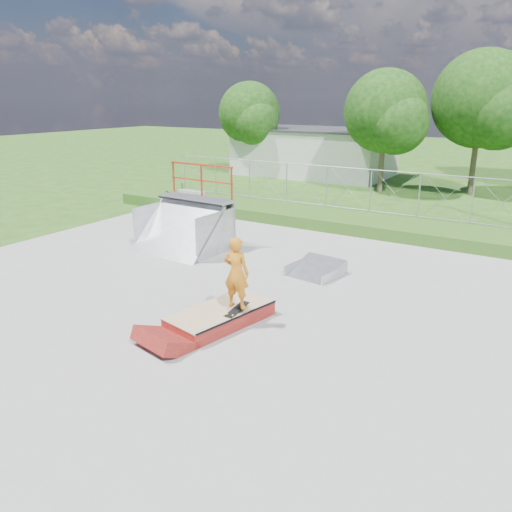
% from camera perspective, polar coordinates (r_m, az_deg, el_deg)
% --- Properties ---
extents(ground, '(120.00, 120.00, 0.00)m').
position_cam_1_polar(ground, '(12.88, -3.04, -5.93)').
color(ground, '#2A4E16').
rests_on(ground, ground).
extents(concrete_pad, '(20.00, 16.00, 0.04)m').
position_cam_1_polar(concrete_pad, '(12.87, -3.04, -5.85)').
color(concrete_pad, '#9C9C9A').
rests_on(concrete_pad, ground).
extents(grass_berm, '(24.00, 3.00, 0.50)m').
position_cam_1_polar(grass_berm, '(20.92, 11.85, 3.78)').
color(grass_berm, '#2A4E16').
rests_on(grass_berm, ground).
extents(grind_box, '(1.75, 2.76, 0.38)m').
position_cam_1_polar(grind_box, '(11.95, -4.08, -6.93)').
color(grind_box, maroon).
rests_on(grind_box, concrete_pad).
extents(quarter_pipe, '(2.99, 2.56, 2.89)m').
position_cam_1_polar(quarter_pipe, '(17.39, -8.63, 5.20)').
color(quarter_pipe, '#9C9EA3').
rests_on(quarter_pipe, concrete_pad).
extents(flat_bank_ramp, '(1.57, 1.65, 0.42)m').
position_cam_1_polar(flat_bank_ramp, '(15.13, 6.79, -1.50)').
color(flat_bank_ramp, '#9C9EA3').
rests_on(flat_bank_ramp, concrete_pad).
extents(skateboard, '(0.22, 0.80, 0.13)m').
position_cam_1_polar(skateboard, '(11.71, -2.21, -6.16)').
color(skateboard, black).
rests_on(skateboard, grind_box).
extents(skater, '(0.66, 0.48, 1.69)m').
position_cam_1_polar(skater, '(11.40, -2.26, -2.27)').
color(skater, orange).
rests_on(skater, grind_box).
extents(concrete_stairs, '(1.50, 1.60, 0.80)m').
position_cam_1_polar(concrete_stairs, '(24.35, -8.02, 6.30)').
color(concrete_stairs, '#9C9C9A').
rests_on(concrete_stairs, ground).
extents(chain_link_fence, '(20.00, 0.06, 1.80)m').
position_cam_1_polar(chain_link_fence, '(21.61, 12.96, 7.27)').
color(chain_link_fence, '#93969B').
rests_on(chain_link_fence, grass_berm).
extents(utility_building_flat, '(10.00, 6.00, 3.00)m').
position_cam_1_polar(utility_building_flat, '(35.14, 6.68, 11.66)').
color(utility_building_flat, silver).
rests_on(utility_building_flat, ground).
extents(tree_left_near, '(4.76, 4.48, 6.65)m').
position_cam_1_polar(tree_left_near, '(28.81, 14.91, 15.35)').
color(tree_left_near, brown).
rests_on(tree_left_near, ground).
extents(tree_center, '(5.44, 5.12, 7.60)m').
position_cam_1_polar(tree_center, '(29.76, 24.86, 15.59)').
color(tree_center, brown).
rests_on(tree_center, ground).
extents(tree_left_far, '(4.42, 4.16, 6.18)m').
position_cam_1_polar(tree_left_far, '(34.87, -0.58, 15.74)').
color(tree_left_far, brown).
rests_on(tree_left_far, ground).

